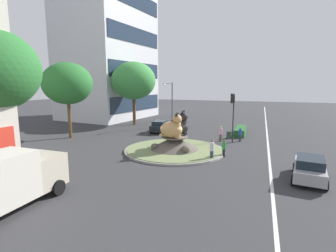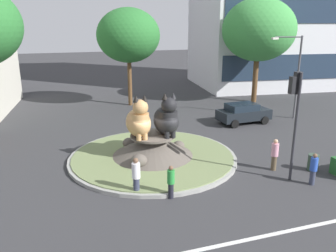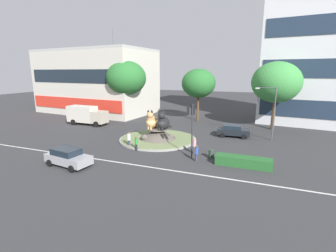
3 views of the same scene
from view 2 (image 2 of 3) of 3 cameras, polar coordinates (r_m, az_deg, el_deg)
ground_plane at (r=20.16m, az=-2.53°, el=-5.42°), size 160.00×160.00×0.00m
lane_centreline at (r=13.03m, az=8.40°, el=-19.09°), size 112.00×0.20×0.01m
roundabout_island at (r=19.96m, az=-2.58°, el=-4.01°), size 9.70×9.70×1.46m
cat_statue_calico at (r=19.16m, az=-4.86°, el=0.81°), size 1.53×2.44×2.46m
cat_statue_black at (r=19.47m, az=-0.21°, el=1.20°), size 1.68×2.56×2.52m
traffic_light_mast at (r=17.38m, az=20.40°, el=3.58°), size 0.71×0.53×5.42m
broadleaf_tree_behind_island at (r=32.60m, az=-6.60°, el=14.71°), size 5.80×5.80×8.99m
third_tree_left at (r=34.95m, az=14.84°, el=15.17°), size 6.96×6.96×9.95m
streetlight_arm at (r=29.57m, az=20.31°, el=8.62°), size 2.48×0.65×6.66m
pedestrian_pink_shirt at (r=19.16m, az=17.29°, el=-4.46°), size 0.37×0.37×1.74m
pedestrian_green_shirt at (r=15.49m, az=0.48°, el=-9.16°), size 0.33×0.33×1.57m
pedestrian_white_shirt at (r=15.82m, az=-5.32°, el=-8.19°), size 0.39×0.39×1.80m
pedestrian_blue_shirt at (r=18.14m, az=23.02°, el=-6.50°), size 0.35×0.35×1.62m
hatchback_near_shophouse at (r=27.60m, az=12.39°, el=2.14°), size 4.22×2.22×1.59m
litter_bin at (r=19.98m, az=22.95°, el=-5.62°), size 0.56×0.56×0.90m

